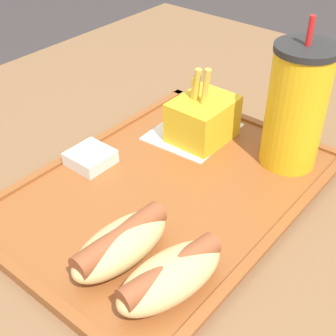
{
  "coord_description": "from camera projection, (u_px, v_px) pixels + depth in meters",
  "views": [
    {
      "loc": [
        0.34,
        0.3,
        1.11
      ],
      "look_at": [
        -0.02,
        0.0,
        0.76
      ],
      "focal_mm": 50.0,
      "sensor_mm": 36.0,
      "label": 1
    }
  ],
  "objects": [
    {
      "name": "fries_carton",
      "position": [
        202.0,
        119.0,
        0.67
      ],
      "size": [
        0.09,
        0.07,
        0.12
      ],
      "color": "gold",
      "rests_on": "food_tray"
    },
    {
      "name": "sauce_cup_mayo",
      "position": [
        91.0,
        157.0,
        0.63
      ],
      "size": [
        0.05,
        0.05,
        0.02
      ],
      "color": "silver",
      "rests_on": "food_tray"
    },
    {
      "name": "soda_cup",
      "position": [
        296.0,
        107.0,
        0.59
      ],
      "size": [
        0.08,
        0.08,
        0.2
      ],
      "color": "gold",
      "rests_on": "food_tray"
    },
    {
      "name": "hot_dog_near",
      "position": [
        121.0,
        244.0,
        0.48
      ],
      "size": [
        0.13,
        0.06,
        0.04
      ],
      "color": "#DBB270",
      "rests_on": "food_tray"
    },
    {
      "name": "hot_dog_far",
      "position": [
        170.0,
        275.0,
        0.45
      ],
      "size": [
        0.13,
        0.08,
        0.04
      ],
      "color": "#DBB270",
      "rests_on": "food_tray"
    },
    {
      "name": "food_tray",
      "position": [
        168.0,
        190.0,
        0.6
      ],
      "size": [
        0.43,
        0.31,
        0.01
      ],
      "color": "brown",
      "rests_on": "dining_table"
    },
    {
      "name": "paper_napkin",
      "position": [
        193.0,
        132.0,
        0.7
      ],
      "size": [
        0.13,
        0.12,
        0.0
      ],
      "color": "white",
      "rests_on": "food_tray"
    }
  ]
}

